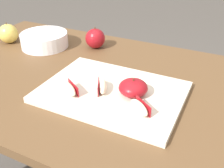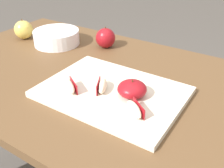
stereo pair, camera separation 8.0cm
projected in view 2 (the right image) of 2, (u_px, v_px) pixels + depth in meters
name	position (u px, v px, depth m)	size (l,w,h in m)	color
dining_table	(105.00, 103.00, 0.96)	(1.41, 0.78, 0.75)	brown
cutting_board	(112.00, 92.00, 0.82)	(0.43, 0.31, 0.02)	beige
apple_half_skin_up	(132.00, 89.00, 0.77)	(0.09, 0.09, 0.06)	maroon
apple_wedge_near_knife	(134.00, 109.00, 0.70)	(0.07, 0.06, 0.03)	beige
apple_wedge_front	(102.00, 86.00, 0.80)	(0.06, 0.08, 0.03)	beige
apple_wedge_middle	(70.00, 86.00, 0.80)	(0.08, 0.06, 0.03)	beige
whole_apple_red_delicious	(105.00, 38.00, 1.13)	(0.09, 0.09, 0.09)	maroon
whole_apple_golden	(24.00, 30.00, 1.22)	(0.09, 0.09, 0.09)	#DBBC51
ceramic_fruit_bowl	(57.00, 37.00, 1.16)	(0.20, 0.20, 0.06)	white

